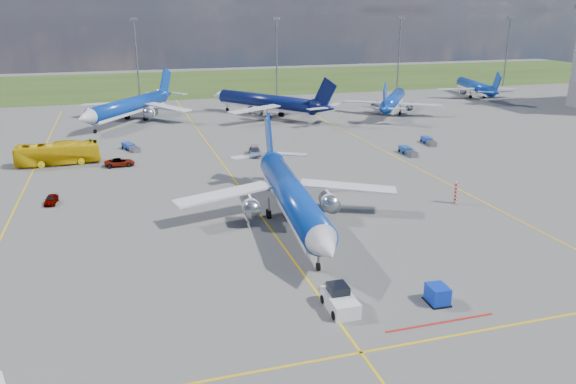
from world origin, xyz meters
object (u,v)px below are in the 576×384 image
object	(u,v)px
warning_post	(456,193)
service_car_b	(120,162)
service_car_a	(51,199)
service_car_c	(255,152)
uld_container	(437,294)
baggage_tug_e	(428,141)
bg_jet_ene	(474,97)
pushback_tug	(340,300)
bg_jet_n	(266,117)
apron_bus	(58,154)
baggage_tug_c	(130,147)
main_airliner	(292,224)
bg_jet_ne	(392,113)
baggage_tug_w	(408,151)
bg_jet_nnw	(131,122)

from	to	relation	value
warning_post	service_car_b	size ratio (longest dim) A/B	0.62
service_car_a	service_car_c	world-z (taller)	service_car_c
uld_container	baggage_tug_e	world-z (taller)	uld_container
bg_jet_ene	service_car_a	bearing A→B (deg)	44.46
baggage_tug_e	pushback_tug	bearing A→B (deg)	-117.99
warning_post	bg_jet_ene	size ratio (longest dim) A/B	0.09
bg_jet_n	service_car_a	size ratio (longest dim) A/B	11.22
apron_bus	baggage_tug_c	distance (m)	13.81
warning_post	uld_container	bearing A→B (deg)	-125.73
main_airliner	baggage_tug_c	size ratio (longest dim) A/B	7.33
bg_jet_n	baggage_tug_c	world-z (taller)	bg_jet_n
service_car_a	baggage_tug_c	xyz separation A→B (m)	(11.11, 28.07, -0.05)
bg_jet_ne	pushback_tug	bearing A→B (deg)	94.94
pushback_tug	baggage_tug_e	bearing A→B (deg)	54.60
main_airliner	baggage_tug_w	distance (m)	40.23
bg_jet_ene	baggage_tug_e	xyz separation A→B (m)	(-44.87, -50.49, 0.53)
service_car_b	baggage_tug_c	world-z (taller)	service_car_b
bg_jet_nnw	pushback_tug	world-z (taller)	bg_jet_nnw
service_car_a	baggage_tug_w	bearing A→B (deg)	16.68
service_car_a	baggage_tug_c	bearing A→B (deg)	74.89
service_car_a	baggage_tug_c	distance (m)	30.19
bg_jet_ne	service_car_c	size ratio (longest dim) A/B	6.91
bg_jet_n	apron_bus	size ratio (longest dim) A/B	2.93
bg_jet_ene	apron_bus	world-z (taller)	bg_jet_ene
main_airliner	service_car_a	bearing A→B (deg)	155.97
service_car_b	baggage_tug_w	xyz separation A→B (m)	(49.47, -6.41, -0.13)
bg_jet_n	main_airliner	bearing A→B (deg)	42.76
service_car_b	service_car_c	bearing A→B (deg)	-91.55
bg_jet_ne	service_car_a	bearing A→B (deg)	67.82
bg_jet_n	bg_jet_ne	xyz separation A→B (m)	(31.65, -3.98, 0.00)
bg_jet_ene	service_car_a	world-z (taller)	bg_jet_ene
bg_jet_ene	service_car_a	size ratio (longest dim) A/B	9.48
warning_post	baggage_tug_c	world-z (taller)	warning_post
service_car_c	baggage_tug_w	distance (m)	27.32
bg_jet_ene	baggage_tug_c	xyz separation A→B (m)	(-100.09, -39.23, 0.55)
baggage_tug_w	bg_jet_ne	bearing A→B (deg)	69.44
main_airliner	baggage_tug_e	bearing A→B (deg)	46.87
uld_container	service_car_c	distance (m)	55.93
bg_jet_ne	pushback_tug	size ratio (longest dim) A/B	5.75
baggage_tug_c	main_airliner	bearing A→B (deg)	-90.34
uld_container	bg_jet_n	bearing A→B (deg)	87.20
service_car_c	baggage_tug_c	size ratio (longest dim) A/B	0.94
bg_jet_nnw	baggage_tug_w	size ratio (longest dim) A/B	7.66
bg_jet_ene	apron_bus	size ratio (longest dim) A/B	2.47
bg_jet_nnw	pushback_tug	xyz separation A→B (m)	(14.50, -93.32, 0.82)
baggage_tug_w	baggage_tug_c	distance (m)	50.56
uld_container	baggage_tug_e	xyz separation A→B (m)	(31.24, 55.18, -0.28)
bg_jet_nnw	bg_jet_ne	size ratio (longest dim) A/B	1.16
bg_jet_ene	uld_container	world-z (taller)	bg_jet_ene
bg_jet_ne	service_car_a	xyz separation A→B (m)	(-75.39, -49.74, 0.60)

